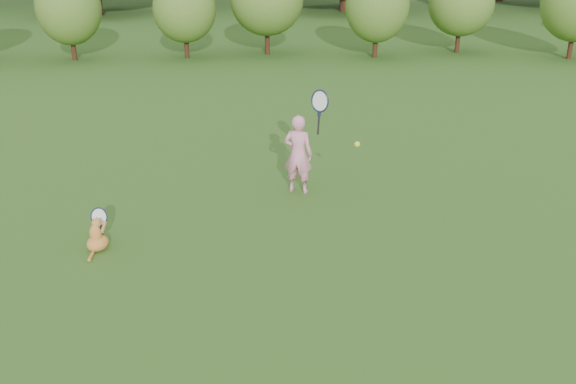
{
  "coord_description": "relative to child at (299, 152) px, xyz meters",
  "views": [
    {
      "loc": [
        0.11,
        -6.37,
        3.7
      ],
      "look_at": [
        0.2,
        0.8,
        0.7
      ],
      "focal_mm": 40.0,
      "sensor_mm": 36.0,
      "label": 1
    }
  ],
  "objects": [
    {
      "name": "ground",
      "position": [
        -0.38,
        -2.49,
        -0.62
      ],
      "size": [
        100.0,
        100.0,
        0.0
      ],
      "primitive_type": "plane",
      "color": "#234B15",
      "rests_on": "ground"
    },
    {
      "name": "shrub_row",
      "position": [
        -0.38,
        10.51,
        0.78
      ],
      "size": [
        28.0,
        3.0,
        2.8
      ],
      "primitive_type": null,
      "color": "#526D22",
      "rests_on": "ground"
    },
    {
      "name": "child",
      "position": [
        0.0,
        0.0,
        0.0
      ],
      "size": [
        0.68,
        0.46,
        1.77
      ],
      "rotation": [
        0.0,
        0.0,
        2.83
      ],
      "color": "pink",
      "rests_on": "ground"
    },
    {
      "name": "cat",
      "position": [
        -2.52,
        -1.8,
        -0.4
      ],
      "size": [
        0.41,
        0.65,
        0.56
      ],
      "rotation": [
        0.0,
        0.0,
        -0.39
      ],
      "color": "#C96126",
      "rests_on": "ground"
    },
    {
      "name": "tennis_ball",
      "position": [
        0.75,
        -0.82,
        0.4
      ],
      "size": [
        0.08,
        0.08,
        0.08
      ],
      "color": "#ADE81B",
      "rests_on": "ground"
    }
  ]
}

